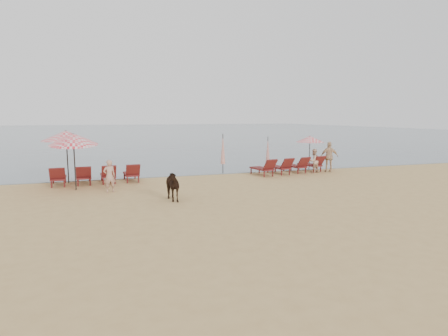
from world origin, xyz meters
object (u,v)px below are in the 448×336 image
object	(u,v)px
lounger_cluster_right	(289,166)
beachgoer_right_a	(314,161)
lounger_cluster_left	(96,175)
umbrella_closed_right	(268,150)
beachgoer_left	(109,176)
umbrella_open_left_b	(73,139)
beachgoer_right_b	(329,157)
cow	(170,185)
umbrella_closed_left	(223,149)
umbrella_open_right	(310,139)
umbrella_open_left_a	(66,136)

from	to	relation	value
lounger_cluster_right	beachgoer_right_a	bearing A→B (deg)	-17.90
lounger_cluster_left	umbrella_closed_right	world-z (taller)	umbrella_closed_right
lounger_cluster_left	beachgoer_left	distance (m)	2.53
umbrella_open_left_b	beachgoer_right_b	distance (m)	14.80
beachgoer_right_b	beachgoer_left	bearing A→B (deg)	31.88
cow	umbrella_closed_left	bearing A→B (deg)	47.66
lounger_cluster_right	umbrella_open_right	size ratio (longest dim) A/B	2.14
lounger_cluster_left	beachgoer_right_a	size ratio (longest dim) A/B	2.98
beachgoer_left	beachgoer_right_b	size ratio (longest dim) A/B	0.79
lounger_cluster_right	cow	xyz separation A→B (m)	(-8.15, -5.07, 0.15)
lounger_cluster_right	cow	bearing A→B (deg)	-158.81
umbrella_open_left_a	beachgoer_right_b	world-z (taller)	umbrella_open_left_a
umbrella_open_left_b	umbrella_open_right	distance (m)	14.39
cow	umbrella_open_left_b	bearing A→B (deg)	129.58
umbrella_closed_left	umbrella_closed_right	distance (m)	3.09
umbrella_open_right	lounger_cluster_left	bearing A→B (deg)	169.72
lounger_cluster_left	umbrella_open_right	size ratio (longest dim) A/B	2.00
umbrella_open_left_b	beachgoer_left	xyz separation A→B (m)	(1.51, -0.98, -1.64)
beachgoer_right_a	beachgoer_right_b	world-z (taller)	beachgoer_right_b
beachgoer_left	beachgoer_right_a	bearing A→B (deg)	178.20
beachgoer_left	beachgoer_right_a	size ratio (longest dim) A/B	1.02
lounger_cluster_left	umbrella_closed_right	distance (m)	10.48
beachgoer_left	umbrella_open_right	bearing A→B (deg)	-175.97
lounger_cluster_right	beachgoer_left	size ratio (longest dim) A/B	3.13
beachgoer_left	lounger_cluster_left	bearing A→B (deg)	-88.67
lounger_cluster_right	beachgoer_left	world-z (taller)	beachgoer_left
umbrella_closed_right	beachgoer_right_a	world-z (taller)	umbrella_closed_right
lounger_cluster_left	beachgoer_right_a	distance (m)	12.65
umbrella_open_left_a	umbrella_closed_right	size ratio (longest dim) A/B	1.26
umbrella_open_right	umbrella_closed_right	world-z (taller)	umbrella_open_right
umbrella_open_right	umbrella_closed_left	world-z (taller)	umbrella_closed_left
umbrella_closed_right	beachgoer_right_a	bearing A→B (deg)	-35.70
umbrella_open_left_a	cow	distance (m)	7.33
umbrella_closed_right	lounger_cluster_right	bearing A→B (deg)	-62.65
lounger_cluster_right	beachgoer_right_b	size ratio (longest dim) A/B	2.48
lounger_cluster_right	cow	distance (m)	9.60
beachgoer_right_a	umbrella_open_right	bearing A→B (deg)	-128.64
umbrella_open_left_a	umbrella_open_left_b	size ratio (longest dim) A/B	0.99
umbrella_open_left_b	beachgoer_left	size ratio (longest dim) A/B	1.85
beachgoer_right_a	umbrella_closed_right	bearing A→B (deg)	-53.21
lounger_cluster_left	cow	size ratio (longest dim) A/B	2.93
umbrella_open_left_a	beachgoer_right_b	distance (m)	15.24
lounger_cluster_right	umbrella_closed_left	xyz separation A→B (m)	(-3.84, 1.20, 1.00)
lounger_cluster_right	umbrella_closed_right	size ratio (longest dim) A/B	2.15
beachgoer_right_a	lounger_cluster_right	bearing A→B (deg)	-24.71
lounger_cluster_right	beachgoer_left	xyz separation A→B (m)	(-10.47, -2.54, 0.26)
lounger_cluster_left	umbrella_open_left_b	bearing A→B (deg)	-124.56
lounger_cluster_right	umbrella_open_left_a	xyz separation A→B (m)	(-12.46, 0.57, 1.97)
umbrella_open_left_a	umbrella_closed_left	distance (m)	8.70
umbrella_open_left_a	beachgoer_left	distance (m)	4.06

